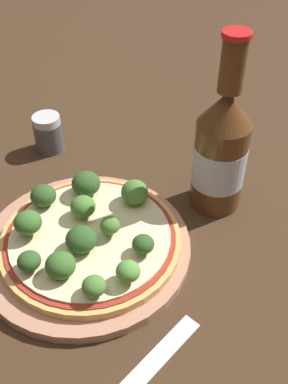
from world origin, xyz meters
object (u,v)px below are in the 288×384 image
(fork, at_px, (134,383))
(beer_bottle, at_px, (221,150))
(pizza, at_px, (91,239))
(pepper_shaker, at_px, (48,133))

(fork, bearing_deg, beer_bottle, 19.86)
(beer_bottle, xyz_separation_m, fork, (0.18, -0.20, -0.08))
(pizza, distance_m, pepper_shaker, 0.22)
(pizza, bearing_deg, fork, -7.09)
(pizza, bearing_deg, beer_bottle, 94.01)
(beer_bottle, height_order, pepper_shaker, beer_bottle)
(beer_bottle, relative_size, pepper_shaker, 4.06)
(pizza, bearing_deg, pepper_shaker, 176.55)
(beer_bottle, xyz_separation_m, pepper_shaker, (-0.21, -0.16, -0.05))
(pepper_shaker, distance_m, fork, 0.39)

